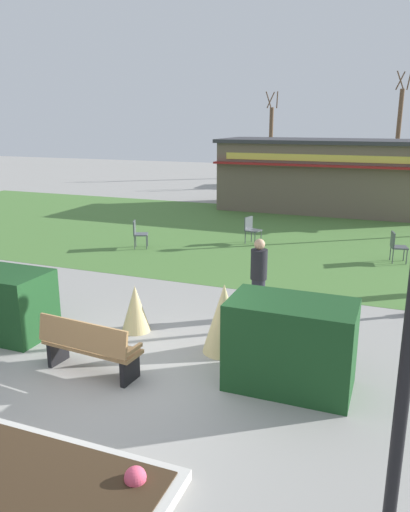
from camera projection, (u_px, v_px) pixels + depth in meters
The scene contains 15 objects.
ground_plane at pixel (126, 381), 7.89m from camera, with size 80.00×80.00×0.00m, color #999691.
lawn_patch at pixel (282, 237), 17.65m from camera, with size 36.00×12.00×0.01m, color #4C7A38.
park_bench at pixel (89, 346), 8.00m from camera, with size 1.74×0.67×0.95m.
hedge_right at pixel (291, 345), 7.58m from camera, with size 1.89×1.10×1.38m, color #19421E.
ornamental_grass_behind_left at pixel (224, 318), 8.76m from camera, with size 0.76×0.76×1.26m, color #D1BC7F.
ornamental_grass_behind_right at pixel (135, 308), 9.68m from camera, with size 0.56×0.56×0.92m, color #D1BC7F.
food_kiosk at pixel (326, 175), 22.52m from camera, with size 9.49×4.04×3.17m.
cafe_chair_west at pixel (396, 245), 14.38m from camera, with size 0.52×0.52×0.89m.
cafe_chair_east at pixel (138, 232), 16.00m from camera, with size 0.58×0.58×0.89m.
cafe_chair_center at pixel (251, 228), 16.61m from camera, with size 0.55×0.55×0.89m.
person_standing at pixel (259, 278), 10.20m from camera, with size 0.34×0.34×1.69m.
parked_car_west_slot at pixel (261, 176), 30.88m from camera, with size 4.20×2.06×1.20m.
parked_car_center_slot at pixel (346, 180), 29.09m from camera, with size 4.33×2.31×1.20m.
tree_left_bg at pixel (271, 141), 35.50m from camera, with size 0.91×0.96×5.92m.
tree_right_bg at pixel (398, 135), 31.87m from camera, with size 0.91×0.96×6.95m.
Camera 1 is at (3.75, -6.15, 3.98)m, focal length 35.07 mm.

